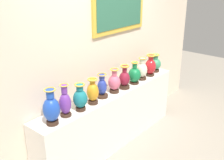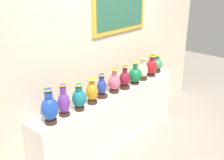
{
  "view_description": "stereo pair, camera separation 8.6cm",
  "coord_description": "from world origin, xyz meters",
  "px_view_note": "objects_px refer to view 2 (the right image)",
  "views": [
    {
      "loc": [
        -2.65,
        -2.23,
        2.4
      ],
      "look_at": [
        0.0,
        0.0,
        1.02
      ],
      "focal_mm": 43.86,
      "sensor_mm": 36.0,
      "label": 1
    },
    {
      "loc": [
        -2.6,
        -2.29,
        2.4
      ],
      "look_at": [
        0.0,
        0.0,
        1.02
      ],
      "focal_mm": 43.86,
      "sensor_mm": 36.0,
      "label": 2
    }
  ],
  "objects_px": {
    "vase_teal": "(79,98)",
    "vase_crimson": "(152,66)",
    "vase_sapphire": "(50,108)",
    "vase_cobalt": "(102,87)",
    "vase_amber": "(92,92)",
    "vase_burgundy": "(125,79)",
    "vase_emerald": "(135,75)",
    "vase_ivory": "(143,70)",
    "vase_jade": "(157,64)",
    "vase_rose": "(114,82)",
    "vase_violet": "(64,102)"
  },
  "relations": [
    {
      "from": "vase_cobalt",
      "to": "vase_rose",
      "type": "distance_m",
      "value": 0.22
    },
    {
      "from": "vase_teal",
      "to": "vase_cobalt",
      "type": "relative_size",
      "value": 1.05
    },
    {
      "from": "vase_violet",
      "to": "vase_ivory",
      "type": "bearing_deg",
      "value": -0.6
    },
    {
      "from": "vase_emerald",
      "to": "vase_ivory",
      "type": "relative_size",
      "value": 0.98
    },
    {
      "from": "vase_ivory",
      "to": "vase_rose",
      "type": "bearing_deg",
      "value": 179.09
    },
    {
      "from": "vase_violet",
      "to": "vase_cobalt",
      "type": "relative_size",
      "value": 1.2
    },
    {
      "from": "vase_burgundy",
      "to": "vase_emerald",
      "type": "xyz_separation_m",
      "value": [
        0.23,
        -0.01,
        -0.01
      ]
    },
    {
      "from": "vase_violet",
      "to": "vase_jade",
      "type": "distance_m",
      "value": 1.96
    },
    {
      "from": "vase_rose",
      "to": "vase_emerald",
      "type": "xyz_separation_m",
      "value": [
        0.44,
        -0.02,
        -0.01
      ]
    },
    {
      "from": "vase_burgundy",
      "to": "vase_crimson",
      "type": "distance_m",
      "value": 0.67
    },
    {
      "from": "vase_amber",
      "to": "vase_teal",
      "type": "bearing_deg",
      "value": -177.21
    },
    {
      "from": "vase_amber",
      "to": "vase_cobalt",
      "type": "distance_m",
      "value": 0.22
    },
    {
      "from": "vase_crimson",
      "to": "vase_sapphire",
      "type": "bearing_deg",
      "value": -179.96
    },
    {
      "from": "vase_burgundy",
      "to": "vase_violet",
      "type": "bearing_deg",
      "value": 178.67
    },
    {
      "from": "vase_jade",
      "to": "vase_burgundy",
      "type": "bearing_deg",
      "value": -177.32
    },
    {
      "from": "vase_teal",
      "to": "vase_amber",
      "type": "relative_size",
      "value": 1.01
    },
    {
      "from": "vase_violet",
      "to": "vase_jade",
      "type": "xyz_separation_m",
      "value": [
        1.96,
        0.02,
        -0.03
      ]
    },
    {
      "from": "vase_emerald",
      "to": "vase_burgundy",
      "type": "bearing_deg",
      "value": 178.75
    },
    {
      "from": "vase_crimson",
      "to": "vase_jade",
      "type": "height_order",
      "value": "vase_crimson"
    },
    {
      "from": "vase_sapphire",
      "to": "vase_teal",
      "type": "xyz_separation_m",
      "value": [
        0.42,
        -0.0,
        -0.03
      ]
    },
    {
      "from": "vase_sapphire",
      "to": "vase_cobalt",
      "type": "height_order",
      "value": "vase_sapphire"
    },
    {
      "from": "vase_burgundy",
      "to": "vase_teal",
      "type": "bearing_deg",
      "value": -179.48
    },
    {
      "from": "vase_amber",
      "to": "vase_cobalt",
      "type": "bearing_deg",
      "value": 10.64
    },
    {
      "from": "vase_teal",
      "to": "vase_crimson",
      "type": "distance_m",
      "value": 1.54
    },
    {
      "from": "vase_sapphire",
      "to": "vase_jade",
      "type": "relative_size",
      "value": 1.38
    },
    {
      "from": "vase_sapphire",
      "to": "vase_amber",
      "type": "xyz_separation_m",
      "value": [
        0.65,
        0.01,
        -0.02
      ]
    },
    {
      "from": "vase_burgundy",
      "to": "vase_rose",
      "type": "bearing_deg",
      "value": 174.54
    },
    {
      "from": "vase_teal",
      "to": "vase_emerald",
      "type": "distance_m",
      "value": 1.1
    },
    {
      "from": "vase_cobalt",
      "to": "vase_rose",
      "type": "xyz_separation_m",
      "value": [
        0.22,
        -0.02,
        0.01
      ]
    },
    {
      "from": "vase_cobalt",
      "to": "vase_burgundy",
      "type": "height_order",
      "value": "vase_burgundy"
    },
    {
      "from": "vase_teal",
      "to": "vase_jade",
      "type": "relative_size",
      "value": 1.14
    },
    {
      "from": "vase_rose",
      "to": "vase_cobalt",
      "type": "bearing_deg",
      "value": 173.71
    },
    {
      "from": "vase_rose",
      "to": "vase_jade",
      "type": "height_order",
      "value": "vase_rose"
    },
    {
      "from": "vase_sapphire",
      "to": "vase_ivory",
      "type": "bearing_deg",
      "value": 0.43
    },
    {
      "from": "vase_ivory",
      "to": "vase_jade",
      "type": "xyz_separation_m",
      "value": [
        0.44,
        0.03,
        -0.02
      ]
    },
    {
      "from": "vase_cobalt",
      "to": "vase_crimson",
      "type": "bearing_deg",
      "value": -2.44
    },
    {
      "from": "vase_jade",
      "to": "vase_amber",
      "type": "bearing_deg",
      "value": -178.57
    },
    {
      "from": "vase_teal",
      "to": "vase_jade",
      "type": "distance_m",
      "value": 1.75
    },
    {
      "from": "vase_rose",
      "to": "vase_emerald",
      "type": "bearing_deg",
      "value": -3.21
    },
    {
      "from": "vase_teal",
      "to": "vase_amber",
      "type": "bearing_deg",
      "value": 2.79
    },
    {
      "from": "vase_teal",
      "to": "vase_crimson",
      "type": "bearing_deg",
      "value": 0.19
    },
    {
      "from": "vase_crimson",
      "to": "vase_cobalt",
      "type": "bearing_deg",
      "value": 177.56
    },
    {
      "from": "vase_teal",
      "to": "vase_cobalt",
      "type": "xyz_separation_m",
      "value": [
        0.44,
        0.05,
        -0.02
      ]
    },
    {
      "from": "vase_rose",
      "to": "vase_ivory",
      "type": "distance_m",
      "value": 0.65
    },
    {
      "from": "vase_amber",
      "to": "vase_jade",
      "type": "bearing_deg",
      "value": 1.43
    },
    {
      "from": "vase_sapphire",
      "to": "vase_burgundy",
      "type": "height_order",
      "value": "vase_sapphire"
    },
    {
      "from": "vase_emerald",
      "to": "vase_jade",
      "type": "distance_m",
      "value": 0.65
    },
    {
      "from": "vase_sapphire",
      "to": "vase_crimson",
      "type": "height_order",
      "value": "vase_sapphire"
    },
    {
      "from": "vase_teal",
      "to": "vase_cobalt",
      "type": "distance_m",
      "value": 0.45
    },
    {
      "from": "vase_amber",
      "to": "vase_rose",
      "type": "relative_size",
      "value": 0.99
    }
  ]
}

